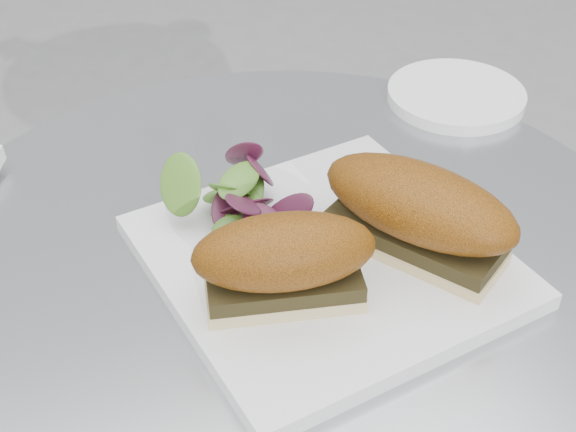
# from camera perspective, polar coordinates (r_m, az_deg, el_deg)

# --- Properties ---
(table) EXTENTS (0.70, 0.70, 0.73)m
(table) POSITION_cam_1_polar(r_m,az_deg,el_deg) (0.89, -0.27, -14.90)
(table) COLOR #AAAEB2
(table) RESTS_ON ground
(plate) EXTENTS (0.32, 0.32, 0.02)m
(plate) POSITION_cam_1_polar(r_m,az_deg,el_deg) (0.69, 2.69, -3.18)
(plate) COLOR white
(plate) RESTS_ON table
(sandwich_left) EXTENTS (0.15, 0.09, 0.08)m
(sandwich_left) POSITION_cam_1_polar(r_m,az_deg,el_deg) (0.62, -0.27, -3.17)
(sandwich_left) COLOR #D4C884
(sandwich_left) RESTS_ON plate
(sandwich_right) EXTENTS (0.16, 0.19, 0.08)m
(sandwich_right) POSITION_cam_1_polar(r_m,az_deg,el_deg) (0.67, 9.24, 0.36)
(sandwich_right) COLOR #D4C884
(sandwich_right) RESTS_ON plate
(salad) EXTENTS (0.11, 0.11, 0.05)m
(salad) POSITION_cam_1_polar(r_m,az_deg,el_deg) (0.71, -3.34, 1.42)
(salad) COLOR #52872C
(salad) RESTS_ON plate
(saucer) EXTENTS (0.16, 0.16, 0.01)m
(saucer) POSITION_cam_1_polar(r_m,az_deg,el_deg) (0.95, 11.87, 8.40)
(saucer) COLOR white
(saucer) RESTS_ON table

